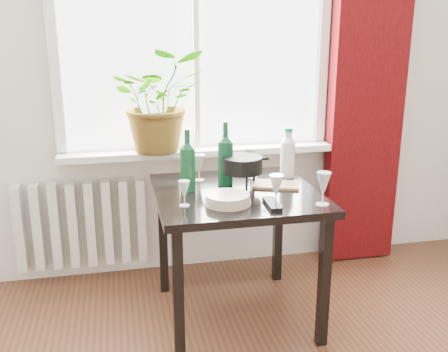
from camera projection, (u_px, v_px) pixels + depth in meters
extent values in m
cube|color=white|center=(195.00, 24.00, 3.02)|extent=(1.72, 0.08, 1.62)
cube|color=white|center=(198.00, 151.00, 3.16)|extent=(1.72, 0.20, 0.04)
cube|color=#370506|center=(368.00, 73.00, 3.24)|extent=(0.50, 0.12, 2.56)
cube|color=silver|center=(82.00, 224.00, 3.16)|extent=(0.80, 0.10, 0.55)
cube|color=black|center=(236.00, 194.00, 2.65)|extent=(0.85, 0.85, 0.04)
cube|color=black|center=(178.00, 298.00, 2.33)|extent=(0.05, 0.05, 0.70)
cube|color=black|center=(163.00, 238.00, 3.02)|extent=(0.05, 0.05, 0.70)
cube|color=black|center=(324.00, 282.00, 2.48)|extent=(0.05, 0.05, 0.70)
cube|color=black|center=(278.00, 228.00, 3.17)|extent=(0.05, 0.05, 0.70)
imported|color=#3B7D21|center=(159.00, 101.00, 2.98)|extent=(0.59, 0.52, 0.61)
cylinder|color=beige|center=(228.00, 199.00, 2.43)|extent=(0.25, 0.25, 0.05)
cube|color=black|center=(272.00, 204.00, 2.40)|extent=(0.07, 0.19, 0.02)
cube|color=olive|center=(276.00, 185.00, 2.72)|extent=(0.29, 0.24, 0.01)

